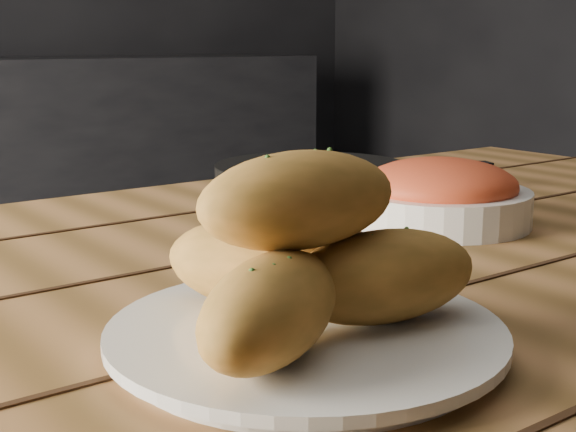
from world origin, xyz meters
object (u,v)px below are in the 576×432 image
object	(u,v)px
bread_rolls	(303,262)
skillet	(314,180)
table	(373,351)
plate	(306,337)
bowl	(440,195)

from	to	relation	value
bread_rolls	skillet	world-z (taller)	bread_rolls
table	bread_rolls	xyz separation A→B (m)	(-0.20, -0.14, 0.15)
table	plate	world-z (taller)	plate
plate	skillet	xyz separation A→B (m)	(0.35, 0.43, 0.01)
table	skillet	xyz separation A→B (m)	(0.16, 0.29, 0.11)
skillet	bowl	xyz separation A→B (m)	(0.02, -0.21, 0.01)
skillet	bowl	bearing A→B (deg)	-85.69
table	skillet	size ratio (longest dim) A/B	4.05
plate	bowl	bearing A→B (deg)	30.56
bread_rolls	bowl	distance (m)	0.43
table	bowl	xyz separation A→B (m)	(0.17, 0.08, 0.12)
table	skillet	world-z (taller)	skillet
skillet	plate	bearing A→B (deg)	-129.17
table	bowl	bearing A→B (deg)	24.26
plate	bowl	distance (m)	0.42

